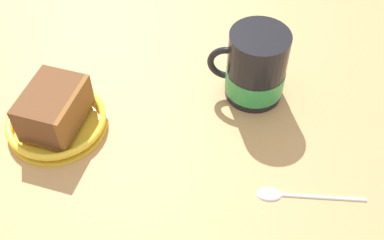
# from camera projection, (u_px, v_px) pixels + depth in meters

# --- Properties ---
(ground_plane) EXTENTS (1.57, 1.57, 0.03)m
(ground_plane) POSITION_uv_depth(u_px,v_px,m) (146.00, 116.00, 0.66)
(ground_plane) COLOR tan
(small_plate) EXTENTS (0.13, 0.13, 0.02)m
(small_plate) POSITION_uv_depth(u_px,v_px,m) (57.00, 122.00, 0.62)
(small_plate) COLOR yellow
(small_plate) RESTS_ON ground_plane
(cake_slice) EXTENTS (0.10, 0.11, 0.06)m
(cake_slice) POSITION_uv_depth(u_px,v_px,m) (54.00, 108.00, 0.60)
(cake_slice) COLOR brown
(cake_slice) RESTS_ON small_plate
(tea_mug) EXTENTS (0.10, 0.08, 0.10)m
(tea_mug) POSITION_uv_depth(u_px,v_px,m) (256.00, 69.00, 0.63)
(tea_mug) COLOR black
(tea_mug) RESTS_ON ground_plane
(teaspoon) EXTENTS (0.13, 0.05, 0.01)m
(teaspoon) POSITION_uv_depth(u_px,v_px,m) (288.00, 194.00, 0.55)
(teaspoon) COLOR silver
(teaspoon) RESTS_ON ground_plane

